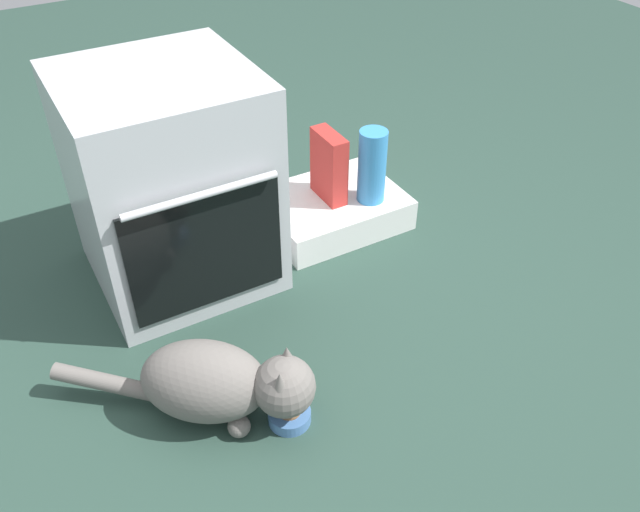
{
  "coord_description": "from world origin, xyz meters",
  "views": [
    {
      "loc": [
        -0.52,
        -1.43,
        1.58
      ],
      "look_at": [
        0.31,
        0.03,
        0.25
      ],
      "focal_mm": 36.77,
      "sensor_mm": 36.0,
      "label": 1
    }
  ],
  "objects": [
    {
      "name": "oven",
      "position": [
        -0.02,
        0.48,
        0.39
      ],
      "size": [
        0.61,
        0.65,
        0.77
      ],
      "color": "#B7BABF",
      "rests_on": "ground"
    },
    {
      "name": "cereal_box",
      "position": [
        0.6,
        0.48,
        0.27
      ],
      "size": [
        0.07,
        0.18,
        0.28
      ],
      "primitive_type": "cube",
      "color": "#B72D28",
      "rests_on": "pantry_cabinet"
    },
    {
      "name": "cat",
      "position": [
        -0.16,
        -0.21,
        0.14
      ],
      "size": [
        0.66,
        0.55,
        0.26
      ],
      "rotation": [
        0.0,
        0.0,
        -0.67
      ],
      "color": "slate",
      "rests_on": "ground"
    },
    {
      "name": "food_bowl",
      "position": [
        -0.0,
        -0.33,
        0.02
      ],
      "size": [
        0.13,
        0.13,
        0.07
      ],
      "color": "#4C7AB7",
      "rests_on": "ground"
    },
    {
      "name": "pantry_cabinet",
      "position": [
        0.62,
        0.47,
        0.06
      ],
      "size": [
        0.55,
        0.42,
        0.13
      ],
      "primitive_type": "cube",
      "color": "white",
      "rests_on": "ground"
    },
    {
      "name": "ground",
      "position": [
        0.0,
        0.0,
        0.0
      ],
      "size": [
        8.0,
        8.0,
        0.0
      ],
      "primitive_type": "plane",
      "color": "#284238"
    },
    {
      "name": "water_bottle",
      "position": [
        0.74,
        0.38,
        0.28
      ],
      "size": [
        0.11,
        0.11,
        0.3
      ],
      "primitive_type": "cylinder",
      "color": "#388CD1",
      "rests_on": "pantry_cabinet"
    }
  ]
}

